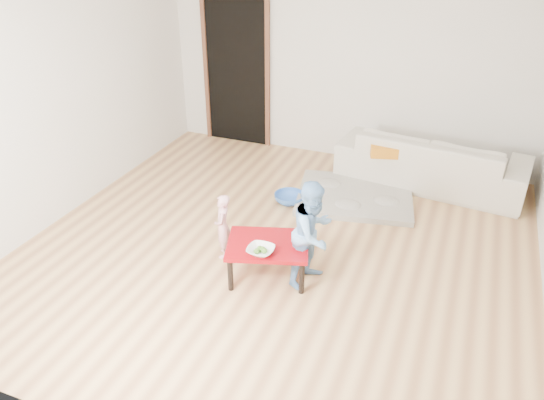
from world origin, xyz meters
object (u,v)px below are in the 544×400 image
Objects in this scene: red_table at (268,260)px; child_pink at (223,226)px; sofa at (432,160)px; bowl at (261,251)px; child_blue at (313,233)px; basin at (289,198)px.

child_pink reaches higher than red_table.
sofa is 9.42× the size of bowl.
sofa is at bearing 0.34° from child_blue.
child_blue reaches higher than sofa.
child_pink is at bearing 61.42° from sofa.
sofa is at bearing 124.80° from child_pink.
child_pink is (-1.71, -2.39, 0.01)m from sofa.
red_table is 0.73× the size of child_blue.
sofa is at bearing 37.42° from basin.
child_blue is at bearing -62.04° from basin.
sofa is 2.97m from bowl.
child_blue is (0.94, -0.06, 0.17)m from child_pink.
child_blue is 1.57m from basin.
child_pink is at bearing 148.13° from bowl.
red_table is at bearing 91.17° from bowl.
red_table is at bearing 121.93° from child_blue.
basin is at bearing 149.75° from child_pink.
red_table is 0.59m from child_pink.
child_blue is (0.40, 0.28, 0.11)m from bowl.
child_blue is at bearing 79.59° from sofa.
child_blue is (-0.77, -2.46, 0.18)m from sofa.
sofa is at bearing 65.49° from red_table.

